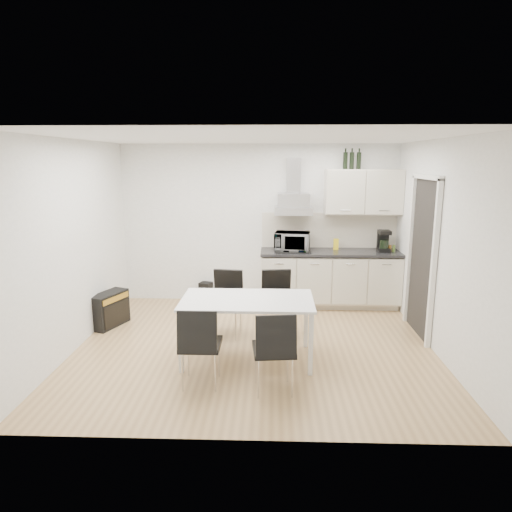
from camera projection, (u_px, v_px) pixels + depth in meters
The scene contains 15 objects.
ground at pixel (254, 346), 5.85m from camera, with size 4.50×4.50×0.00m, color tan.
wall_back at pixel (259, 224), 7.53m from camera, with size 4.50×0.10×2.60m, color white.
wall_front at pixel (245, 294), 3.62m from camera, with size 4.50×0.10×2.60m, color white.
wall_left at pixel (73, 246), 5.66m from camera, with size 0.10×4.00×2.60m, color white.
wall_right at pixel (440, 248), 5.50m from camera, with size 0.10×4.00×2.60m, color white.
ceiling at pixel (254, 138), 5.31m from camera, with size 4.50×4.50×0.00m, color white.
doorway at pixel (421, 259), 6.09m from camera, with size 0.08×1.04×2.10m, color white.
kitchenette at pixel (332, 256), 7.33m from camera, with size 2.22×0.64×2.52m.
dining_table at pixel (247, 305), 5.35m from camera, with size 1.55×0.89×0.75m.
chair_far_left at pixel (226, 304), 6.13m from camera, with size 0.44×0.50×0.88m, color black, non-canonical shape.
chair_far_right at pixel (278, 304), 6.14m from camera, with size 0.44×0.50×0.88m, color black, non-canonical shape.
chair_near_left at pixel (201, 345), 4.78m from camera, with size 0.44×0.50×0.88m, color black, non-canonical shape.
chair_near_right at pixel (274, 350), 4.66m from camera, with size 0.44×0.50×0.88m, color black, non-canonical shape.
guitar_amp at pixel (109, 309), 6.53m from camera, with size 0.45×0.64×0.49m.
floor_speaker at pixel (206, 292), 7.70m from camera, with size 0.19×0.17×0.32m, color black.
Camera 1 is at (0.21, -5.48, 2.35)m, focal length 32.00 mm.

